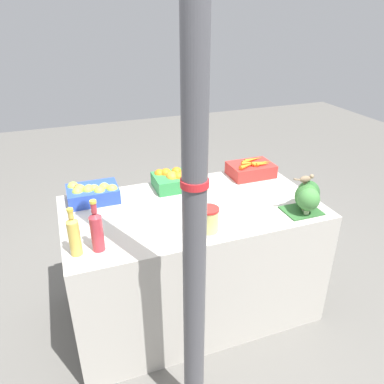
{
  "coord_description": "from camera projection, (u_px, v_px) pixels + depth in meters",
  "views": [
    {
      "loc": [
        -0.71,
        -1.93,
        1.95
      ],
      "look_at": [
        0.0,
        0.0,
        0.92
      ],
      "focal_mm": 35.0,
      "sensor_mm": 36.0,
      "label": 1
    }
  ],
  "objects": [
    {
      "name": "broccoli_pile",
      "position": [
        308.0,
        196.0,
        2.25
      ],
      "size": [
        0.25,
        0.23,
        0.19
      ],
      "color": "#2D602D",
      "rests_on": "market_table"
    },
    {
      "name": "market_table",
      "position": [
        192.0,
        260.0,
        2.53
      ],
      "size": [
        1.59,
        0.87,
        0.82
      ],
      "primitive_type": "cube",
      "color": "#B7B2A8",
      "rests_on": "ground_plane"
    },
    {
      "name": "support_pole",
      "position": [
        195.0,
        189.0,
        1.43
      ],
      "size": [
        0.11,
        0.11,
        2.64
      ],
      "color": "#4C4C51",
      "rests_on": "ground_plane"
    },
    {
      "name": "sparrow_bird",
      "position": [
        306.0,
        179.0,
        2.19
      ],
      "size": [
        0.14,
        0.04,
        0.05
      ],
      "rotation": [
        0.0,
        0.0,
        -0.06
      ],
      "color": "#4C3D2D",
      "rests_on": "broccoli_pile"
    },
    {
      "name": "orange_crate",
      "position": [
        176.0,
        179.0,
        2.57
      ],
      "size": [
        0.32,
        0.23,
        0.13
      ],
      "color": "#2D8442",
      "rests_on": "market_table"
    },
    {
      "name": "carrot_crate",
      "position": [
        251.0,
        169.0,
        2.75
      ],
      "size": [
        0.32,
        0.23,
        0.13
      ],
      "color": "red",
      "rests_on": "market_table"
    },
    {
      "name": "juice_bottle_golden",
      "position": [
        74.0,
        235.0,
        1.85
      ],
      "size": [
        0.06,
        0.06,
        0.26
      ],
      "color": "gold",
      "rests_on": "market_table"
    },
    {
      "name": "apple_crate",
      "position": [
        92.0,
        192.0,
        2.39
      ],
      "size": [
        0.32,
        0.23,
        0.12
      ],
      "color": "#2847B7",
      "rests_on": "market_table"
    },
    {
      "name": "ground_plane",
      "position": [
        192.0,
        306.0,
        2.71
      ],
      "size": [
        10.0,
        10.0,
        0.0
      ],
      "primitive_type": "plane",
      "color": "#605E59"
    },
    {
      "name": "juice_bottle_ruby",
      "position": [
        97.0,
        230.0,
        1.88
      ],
      "size": [
        0.06,
        0.06,
        0.29
      ],
      "color": "#B2333D",
      "rests_on": "market_table"
    },
    {
      "name": "pickle_jar",
      "position": [
        208.0,
        219.0,
        2.06
      ],
      "size": [
        0.12,
        0.12,
        0.14
      ],
      "color": "#D1CC75",
      "rests_on": "market_table"
    }
  ]
}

